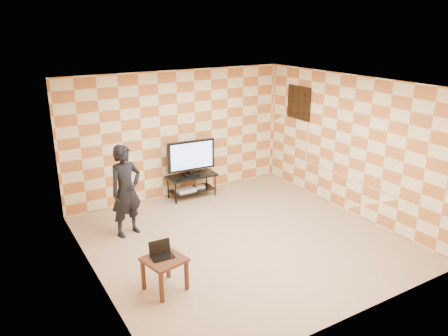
# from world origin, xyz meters

# --- Properties ---
(floor) EXTENTS (5.00, 5.00, 0.00)m
(floor) POSITION_xyz_m (0.00, 0.00, 0.00)
(floor) COLOR #9E886A
(floor) RESTS_ON ground
(wall_back) EXTENTS (5.00, 0.02, 2.70)m
(wall_back) POSITION_xyz_m (0.00, 2.50, 1.35)
(wall_back) COLOR beige
(wall_back) RESTS_ON ground
(wall_front) EXTENTS (5.00, 0.02, 2.70)m
(wall_front) POSITION_xyz_m (0.00, -2.50, 1.35)
(wall_front) COLOR beige
(wall_front) RESTS_ON ground
(wall_left) EXTENTS (0.02, 5.00, 2.70)m
(wall_left) POSITION_xyz_m (-2.50, 0.00, 1.35)
(wall_left) COLOR beige
(wall_left) RESTS_ON ground
(wall_right) EXTENTS (0.02, 5.00, 2.70)m
(wall_right) POSITION_xyz_m (2.50, 0.00, 1.35)
(wall_right) COLOR beige
(wall_right) RESTS_ON ground
(ceiling) EXTENTS (5.00, 5.00, 0.02)m
(ceiling) POSITION_xyz_m (0.00, 0.00, 2.70)
(ceiling) COLOR white
(ceiling) RESTS_ON wall_back
(wall_art) EXTENTS (0.04, 0.72, 0.72)m
(wall_art) POSITION_xyz_m (2.47, 1.55, 1.95)
(wall_art) COLOR black
(wall_art) RESTS_ON wall_right
(tv_stand) EXTENTS (1.07, 0.48, 0.50)m
(tv_stand) POSITION_xyz_m (0.14, 2.20, 0.37)
(tv_stand) COLOR black
(tv_stand) RESTS_ON floor
(tv) EXTENTS (1.06, 0.22, 0.76)m
(tv) POSITION_xyz_m (0.14, 2.20, 0.92)
(tv) COLOR black
(tv) RESTS_ON tv_stand
(dvd_player) EXTENTS (0.41, 0.30, 0.07)m
(dvd_player) POSITION_xyz_m (-0.03, 2.17, 0.21)
(dvd_player) COLOR silver
(dvd_player) RESTS_ON tv_stand
(game_console) EXTENTS (0.23, 0.19, 0.05)m
(game_console) POSITION_xyz_m (0.34, 2.20, 0.20)
(game_console) COLOR silver
(game_console) RESTS_ON tv_stand
(side_table) EXTENTS (0.62, 0.62, 0.50)m
(side_table) POSITION_xyz_m (-1.75, -0.70, 0.41)
(side_table) COLOR #35180F
(side_table) RESTS_ON floor
(laptop) EXTENTS (0.33, 0.27, 0.21)m
(laptop) POSITION_xyz_m (-1.76, -0.61, 0.55)
(laptop) COLOR black
(laptop) RESTS_ON side_table
(person) EXTENTS (0.69, 0.54, 1.66)m
(person) POSITION_xyz_m (-1.62, 1.23, 0.83)
(person) COLOR black
(person) RESTS_ON floor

